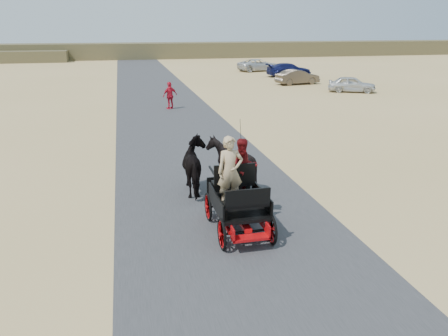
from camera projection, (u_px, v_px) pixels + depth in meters
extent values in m
plane|color=tan|center=(221.00, 210.00, 12.64)|extent=(140.00, 140.00, 0.00)
cube|color=#38383A|center=(221.00, 210.00, 12.64)|extent=(6.00, 140.00, 0.01)
cube|color=brown|center=(136.00, 51.00, 69.66)|extent=(140.00, 6.00, 2.40)
imported|color=black|center=(197.00, 166.00, 13.83)|extent=(0.91, 2.01, 1.70)
imported|color=black|center=(231.00, 164.00, 14.07)|extent=(1.37, 1.54, 1.70)
imported|color=tan|center=(230.00, 171.00, 10.93)|extent=(0.66, 0.43, 1.80)
imported|color=#660C0F|center=(243.00, 168.00, 11.58)|extent=(0.77, 0.60, 1.58)
imported|color=red|center=(170.00, 95.00, 27.66)|extent=(1.09, 0.82, 1.73)
imported|color=silver|center=(352.00, 84.00, 34.77)|extent=(3.95, 2.92, 1.25)
imported|color=brown|center=(297.00, 77.00, 39.34)|extent=(4.16, 2.04, 1.31)
imported|color=navy|center=(289.00, 70.00, 45.34)|extent=(4.71, 1.92, 1.37)
imported|color=silver|center=(259.00, 65.00, 50.73)|extent=(5.29, 3.17, 1.38)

